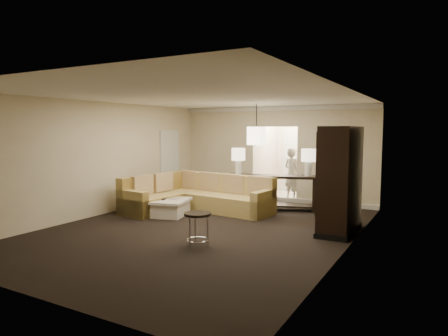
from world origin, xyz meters
The scene contains 19 objects.
ground centered at (0.00, 0.00, 0.00)m, with size 8.00×8.00×0.00m, color black.
wall_back centered at (0.00, 4.00, 1.40)m, with size 6.00×0.04×2.80m, color beige.
wall_front centered at (0.00, -4.00, 1.40)m, with size 6.00×0.04×2.80m, color beige.
wall_left centered at (-3.00, 0.00, 1.40)m, with size 0.04×8.00×2.80m, color beige.
wall_right centered at (3.00, 0.00, 1.40)m, with size 0.04×8.00×2.80m, color beige.
ceiling centered at (0.00, 0.00, 2.80)m, with size 6.00×8.00×0.02m, color white.
crown_molding centered at (0.00, 3.95, 2.73)m, with size 6.00×0.10×0.12m, color silver.
baseboard centered at (0.00, 3.95, 0.06)m, with size 6.00×0.10×0.12m, color silver.
side_door centered at (-2.97, 2.80, 1.05)m, with size 0.05×0.90×2.10m, color silver.
foyer centered at (0.00, 5.34, 1.30)m, with size 1.44×2.02×2.80m.
sectional_sofa centered at (-1.21, 1.55, 0.38)m, with size 3.43×2.63×0.95m.
coffee_table centered at (-1.50, 0.71, 0.21)m, with size 1.23×1.23×0.42m.
console_table centered at (0.49, 2.68, 0.55)m, with size 2.43×1.21×0.92m.
armoire centered at (2.59, 1.16, 1.05)m, with size 0.65×1.52×2.18m.
drink_table centered at (0.58, -1.10, 0.44)m, with size 0.49×0.49×0.61m.
table_lamp_left centered at (-0.39, 2.41, 1.39)m, with size 0.37×0.37×0.70m.
table_lamp_right centered at (1.36, 2.95, 1.39)m, with size 0.37×0.37×0.70m.
pendant_light centered at (0.00, 2.70, 1.95)m, with size 0.38×0.38×1.09m.
person centered at (0.45, 4.30, 0.87)m, with size 0.63×0.42×1.75m, color beige.
Camera 1 is at (4.46, -7.08, 2.12)m, focal length 32.00 mm.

